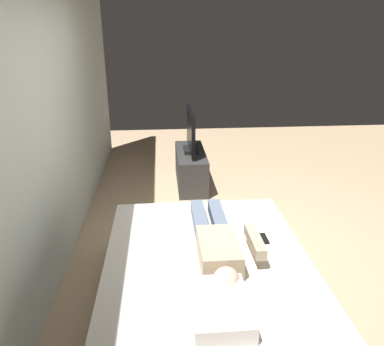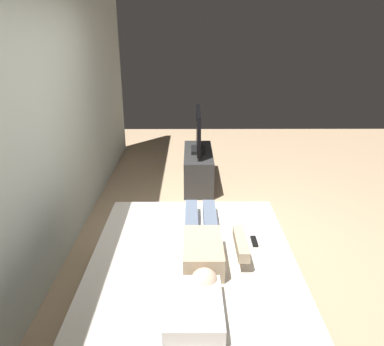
{
  "view_description": "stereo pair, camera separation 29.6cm",
  "coord_description": "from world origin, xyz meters",
  "px_view_note": "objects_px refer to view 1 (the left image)",
  "views": [
    {
      "loc": [
        -3.18,
        0.75,
        2.13
      ],
      "look_at": [
        0.5,
        0.44,
        0.69
      ],
      "focal_mm": 34.71,
      "sensor_mm": 36.0,
      "label": 1
    },
    {
      "loc": [
        -3.2,
        0.45,
        2.13
      ],
      "look_at": [
        0.5,
        0.44,
        0.69
      ],
      "focal_mm": 34.71,
      "sensor_mm": 36.0,
      "label": 2
    }
  ],
  "objects_px": {
    "bed": "(206,285)",
    "pillow": "(220,308)",
    "person": "(218,243)",
    "tv_stand": "(191,168)",
    "tv": "(191,132)",
    "remote": "(264,238)"
  },
  "relations": [
    {
      "from": "person",
      "to": "remote",
      "type": "xyz_separation_m",
      "value": [
        0.15,
        -0.4,
        -0.07
      ]
    },
    {
      "from": "tv",
      "to": "remote",
      "type": "bearing_deg",
      "value": -170.84
    },
    {
      "from": "person",
      "to": "tv_stand",
      "type": "xyz_separation_m",
      "value": [
        2.61,
        -0.01,
        -0.37
      ]
    },
    {
      "from": "bed",
      "to": "tv_stand",
      "type": "relative_size",
      "value": 1.75
    },
    {
      "from": "bed",
      "to": "person",
      "type": "bearing_deg",
      "value": -71.6
    },
    {
      "from": "remote",
      "to": "tv",
      "type": "bearing_deg",
      "value": 9.16
    },
    {
      "from": "person",
      "to": "pillow",
      "type": "bearing_deg",
      "value": 172.63
    },
    {
      "from": "bed",
      "to": "tv_stand",
      "type": "bearing_deg",
      "value": -2.06
    },
    {
      "from": "remote",
      "to": "tv_stand",
      "type": "bearing_deg",
      "value": 9.16
    },
    {
      "from": "tv",
      "to": "bed",
      "type": "bearing_deg",
      "value": 177.94
    },
    {
      "from": "tv_stand",
      "to": "bed",
      "type": "bearing_deg",
      "value": 177.94
    },
    {
      "from": "bed",
      "to": "remote",
      "type": "height_order",
      "value": "remote"
    },
    {
      "from": "person",
      "to": "tv_stand",
      "type": "height_order",
      "value": "person"
    },
    {
      "from": "person",
      "to": "tv",
      "type": "relative_size",
      "value": 1.43
    },
    {
      "from": "bed",
      "to": "pillow",
      "type": "xyz_separation_m",
      "value": [
        -0.64,
        0.0,
        0.34
      ]
    },
    {
      "from": "bed",
      "to": "remote",
      "type": "distance_m",
      "value": 0.6
    },
    {
      "from": "tv_stand",
      "to": "tv",
      "type": "height_order",
      "value": "tv"
    },
    {
      "from": "bed",
      "to": "tv",
      "type": "height_order",
      "value": "tv"
    },
    {
      "from": "tv_stand",
      "to": "tv",
      "type": "distance_m",
      "value": 0.53
    },
    {
      "from": "pillow",
      "to": "person",
      "type": "xyz_separation_m",
      "value": [
        0.67,
        -0.09,
        0.02
      ]
    },
    {
      "from": "pillow",
      "to": "tv",
      "type": "height_order",
      "value": "tv"
    },
    {
      "from": "pillow",
      "to": "person",
      "type": "relative_size",
      "value": 0.38
    }
  ]
}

